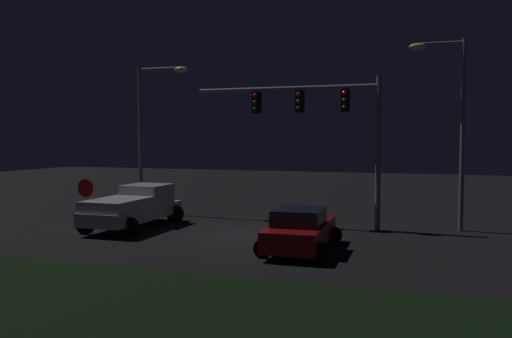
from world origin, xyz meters
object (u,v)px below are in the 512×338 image
Objects in this scene: pickup_truck at (135,205)px; street_lamp_right at (452,111)px; stop_sign at (86,195)px; traffic_signal_gantry at (321,115)px; car_sedan at (300,230)px; street_lamp_left at (150,120)px.

street_lamp_right reaches higher than pickup_truck.
traffic_signal_gantry is at bearing 26.66° from stop_sign.
stop_sign is (-14.21, -5.49, -3.48)m from street_lamp_right.
traffic_signal_gantry is (-0.36, 5.06, 4.16)m from car_sedan.
car_sedan is 9.29m from stop_sign.
pickup_truck is 8.36m from car_sedan.
car_sedan is (8.01, -2.38, -0.26)m from pickup_truck.
stop_sign reaches higher than pickup_truck.
pickup_truck is at bearing -164.07° from street_lamp_right.
traffic_signal_gantry is 9.28m from street_lamp_left.
stop_sign is at bearing 83.94° from car_sedan.
car_sedan is 8.96m from street_lamp_right.
pickup_truck is at bearing -69.27° from street_lamp_left.
street_lamp_right is (4.98, 6.08, 4.31)m from car_sedan.
traffic_signal_gantry is at bearing 1.67° from car_sedan.
pickup_truck is at bearing 55.55° from stop_sign.
pickup_truck is at bearing 71.13° from car_sedan.
pickup_truck is 0.71× the size of street_lamp_left.
traffic_signal_gantry reaches higher than car_sedan.
street_lamp_left is at bearing 20.50° from pickup_truck.
stop_sign is (-1.22, -1.78, 0.56)m from pickup_truck.
car_sedan is at bearing -3.72° from stop_sign.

